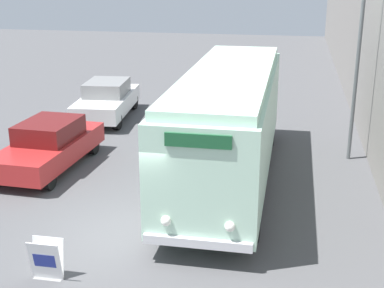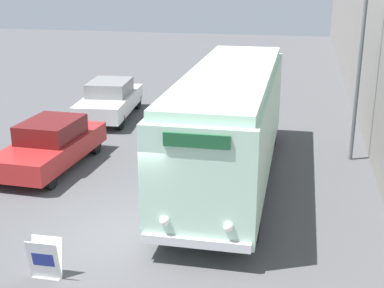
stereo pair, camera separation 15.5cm
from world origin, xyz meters
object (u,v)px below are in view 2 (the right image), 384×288
object	(u,v)px
parked_car_near	(51,145)
streetlamp	(365,7)
vintage_bus	(230,120)
sign_board	(45,259)
parked_car_mid	(110,99)

from	to	relation	value
parked_car_near	streetlamp	bearing A→B (deg)	18.46
vintage_bus	sign_board	distance (m)	6.79
streetlamp	parked_car_mid	xyz separation A→B (m)	(-9.54, 3.28, -4.10)
vintage_bus	sign_board	xyz separation A→B (m)	(-2.93, -5.96, -1.44)
parked_car_mid	streetlamp	bearing A→B (deg)	-24.14
vintage_bus	streetlamp	bearing A→B (deg)	35.25
sign_board	streetlamp	bearing A→B (deg)	52.28
sign_board	parked_car_mid	xyz separation A→B (m)	(-2.90, 11.85, 0.37)
sign_board	streetlamp	distance (m)	11.73
parked_car_near	parked_car_mid	world-z (taller)	parked_car_mid
vintage_bus	streetlamp	size ratio (longest dim) A/B	1.30
sign_board	parked_car_near	bearing A→B (deg)	114.43
vintage_bus	parked_car_near	xyz separation A→B (m)	(-5.62, -0.04, -1.10)
vintage_bus	sign_board	world-z (taller)	vintage_bus
vintage_bus	parked_car_mid	size ratio (longest dim) A/B	2.10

